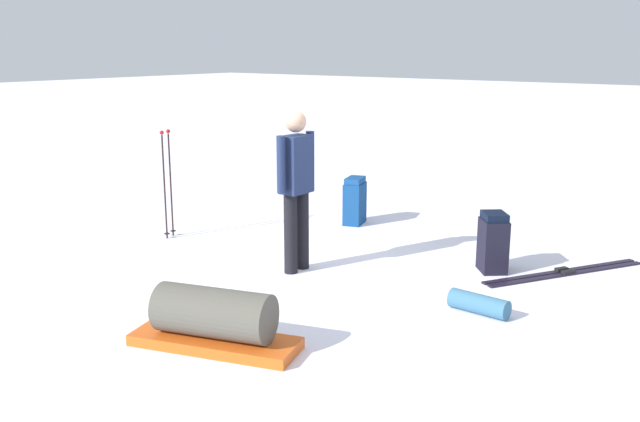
{
  "coord_description": "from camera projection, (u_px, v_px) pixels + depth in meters",
  "views": [
    {
      "loc": [
        5.55,
        4.18,
        2.35
      ],
      "look_at": [
        0.0,
        0.0,
        0.7
      ],
      "focal_mm": 39.25,
      "sensor_mm": 36.0,
      "label": 1
    }
  ],
  "objects": [
    {
      "name": "ski_pair_near",
      "position": [
        565.0,
        272.0,
        7.38
      ],
      "size": [
        1.81,
        1.15,
        0.05
      ],
      "color": "black",
      "rests_on": "ground_plane"
    },
    {
      "name": "gear_sled",
      "position": [
        214.0,
        320.0,
        5.54
      ],
      "size": [
        0.84,
        1.43,
        0.49
      ],
      "color": "#DC5819",
      "rests_on": "ground_plane"
    },
    {
      "name": "backpack_large_dark",
      "position": [
        355.0,
        201.0,
        9.38
      ],
      "size": [
        0.42,
        0.33,
        0.63
      ],
      "color": "navy",
      "rests_on": "ground_plane"
    },
    {
      "name": "ground_plane",
      "position": [
        320.0,
        276.0,
        7.3
      ],
      "size": [
        80.0,
        80.0,
        0.0
      ],
      "primitive_type": "plane",
      "color": "white"
    },
    {
      "name": "skier_standing",
      "position": [
        296.0,
        183.0,
        7.27
      ],
      "size": [
        0.57,
        0.22,
        1.7
      ],
      "color": "black",
      "rests_on": "ground_plane"
    },
    {
      "name": "ski_poles_planted_near",
      "position": [
        167.0,
        179.0,
        8.62
      ],
      "size": [
        0.21,
        0.11,
        1.35
      ],
      "color": "black",
      "rests_on": "ground_plane"
    },
    {
      "name": "sleeping_mat_rolled",
      "position": [
        479.0,
        304.0,
        6.26
      ],
      "size": [
        0.21,
        0.56,
        0.18
      ],
      "primitive_type": "cylinder",
      "rotation": [
        0.0,
        1.57,
        1.51
      ],
      "color": "#396888",
      "rests_on": "ground_plane"
    },
    {
      "name": "backpack_bright",
      "position": [
        493.0,
        243.0,
        7.39
      ],
      "size": [
        0.42,
        0.41,
        0.64
      ],
      "color": "black",
      "rests_on": "ground_plane"
    }
  ]
}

